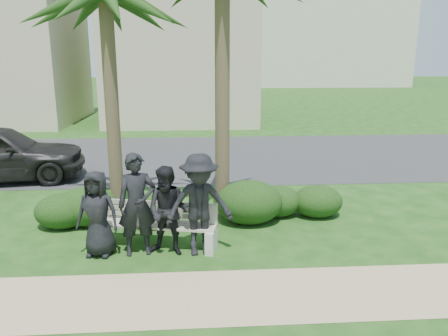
{
  "coord_description": "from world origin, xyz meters",
  "views": [
    {
      "loc": [
        -0.32,
        -7.7,
        3.48
      ],
      "look_at": [
        0.27,
        1.0,
        1.29
      ],
      "focal_mm": 35.0,
      "sensor_mm": 36.0,
      "label": 1
    }
  ],
  "objects_px": {
    "park_bench": "(155,228)",
    "man_d": "(199,205)",
    "man_b": "(137,205)",
    "man_a": "(98,214)",
    "man_c": "(168,211)"
  },
  "relations": [
    {
      "from": "man_b",
      "to": "man_d",
      "type": "xyz_separation_m",
      "value": [
        1.11,
        -0.07,
        -0.0
      ]
    },
    {
      "from": "man_a",
      "to": "man_d",
      "type": "xyz_separation_m",
      "value": [
        1.82,
        -0.07,
        0.15
      ]
    },
    {
      "from": "park_bench",
      "to": "man_c",
      "type": "bearing_deg",
      "value": -37.72
    },
    {
      "from": "park_bench",
      "to": "man_d",
      "type": "bearing_deg",
      "value": -11.41
    },
    {
      "from": "man_b",
      "to": "man_d",
      "type": "relative_size",
      "value": 1.0
    },
    {
      "from": "park_bench",
      "to": "man_b",
      "type": "height_order",
      "value": "man_b"
    },
    {
      "from": "park_bench",
      "to": "man_d",
      "type": "height_order",
      "value": "man_d"
    },
    {
      "from": "man_b",
      "to": "man_d",
      "type": "distance_m",
      "value": 1.12
    },
    {
      "from": "man_a",
      "to": "man_d",
      "type": "relative_size",
      "value": 0.84
    },
    {
      "from": "park_bench",
      "to": "man_c",
      "type": "distance_m",
      "value": 0.64
    },
    {
      "from": "man_b",
      "to": "man_a",
      "type": "bearing_deg",
      "value": 169.57
    },
    {
      "from": "park_bench",
      "to": "man_b",
      "type": "relative_size",
      "value": 1.29
    },
    {
      "from": "man_a",
      "to": "man_b",
      "type": "distance_m",
      "value": 0.73
    },
    {
      "from": "park_bench",
      "to": "man_d",
      "type": "xyz_separation_m",
      "value": [
        0.85,
        -0.37,
        0.57
      ]
    },
    {
      "from": "man_d",
      "to": "man_a",
      "type": "bearing_deg",
      "value": 170.12
    }
  ]
}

